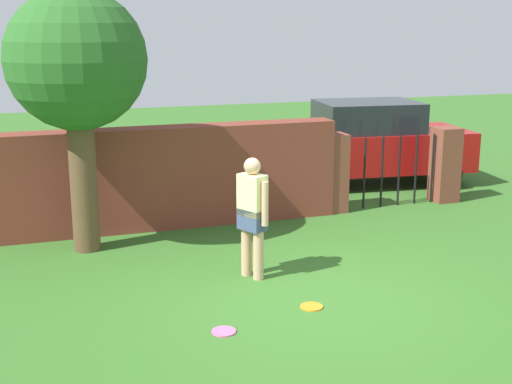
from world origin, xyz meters
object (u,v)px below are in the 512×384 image
at_px(frisbee_orange, 312,307).
at_px(car, 367,143).
at_px(person, 252,212).
at_px(tree, 76,64).
at_px(frisbee_pink, 224,331).

bearing_deg(frisbee_orange, car, 57.36).
bearing_deg(car, person, -125.33).
bearing_deg(frisbee_orange, tree, 127.04).
relative_size(frisbee_orange, frisbee_pink, 1.00).
height_order(car, frisbee_pink, car).
height_order(tree, car, tree).
xyz_separation_m(car, frisbee_orange, (-3.62, -5.65, -0.85)).
bearing_deg(frisbee_pink, person, 61.26).
height_order(person, frisbee_pink, person).
distance_m(car, frisbee_pink, 7.71).
relative_size(tree, person, 2.34).
height_order(car, frisbee_orange, car).
relative_size(car, frisbee_orange, 16.16).
relative_size(person, frisbee_orange, 6.00).
xyz_separation_m(frisbee_orange, frisbee_pink, (-1.18, -0.32, 0.00)).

